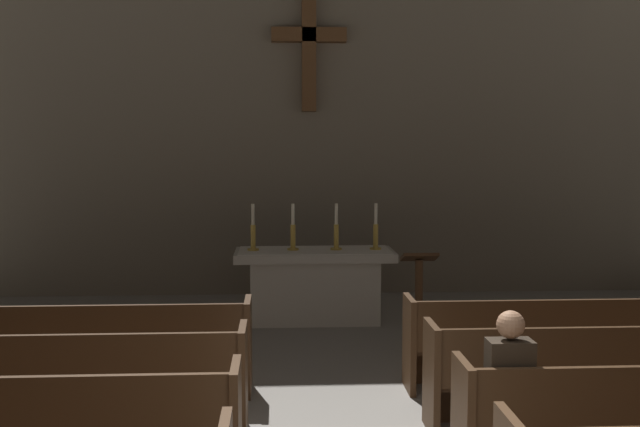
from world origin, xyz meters
TOP-DOWN VIEW (x-y plane):
  - pew_left_row_3 at (-2.61, 2.17)m, footprint 3.66×0.50m
  - pew_left_row_4 at (-2.61, 3.28)m, footprint 3.66×0.50m
  - pew_right_row_3 at (2.61, 2.17)m, footprint 3.66×0.50m
  - pew_right_row_4 at (2.61, 3.28)m, footprint 3.66×0.50m
  - altar at (0.00, 6.29)m, footprint 2.20×0.90m
  - candlestick_outer_left at (-0.85, 6.29)m, footprint 0.16×0.16m
  - candlestick_inner_left at (-0.30, 6.29)m, footprint 0.16×0.16m
  - candlestick_inner_right at (0.30, 6.29)m, footprint 0.16×0.16m
  - candlestick_outer_right at (0.85, 6.29)m, footprint 0.16×0.16m
  - apse_with_cross at (0.00, 8.37)m, footprint 12.29×0.47m
  - lectern at (1.24, 5.09)m, footprint 0.44×0.36m
  - lone_worshipper at (1.12, 1.11)m, footprint 0.32×0.43m

SIDE VIEW (x-z plane):
  - pew_left_row_3 at x=-2.61m, z-range 0.00..0.95m
  - pew_left_row_4 at x=-2.61m, z-range 0.00..0.95m
  - pew_right_row_3 at x=2.61m, z-range 0.00..0.95m
  - pew_right_row_4 at x=2.61m, z-range 0.00..0.95m
  - altar at x=0.00m, z-range 0.03..1.04m
  - lectern at x=1.24m, z-range -0.03..1.13m
  - lone_worshipper at x=1.12m, z-range 0.03..1.35m
  - candlestick_outer_left at x=-0.85m, z-range 0.89..1.54m
  - candlestick_inner_left at x=-0.30m, z-range 0.89..1.54m
  - candlestick_inner_right at x=0.30m, z-range 0.89..1.54m
  - candlestick_outer_right at x=0.85m, z-range 0.89..1.54m
  - apse_with_cross at x=0.00m, z-range 0.00..7.12m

